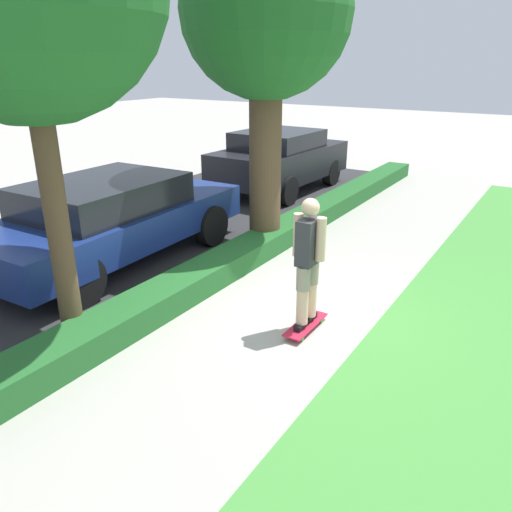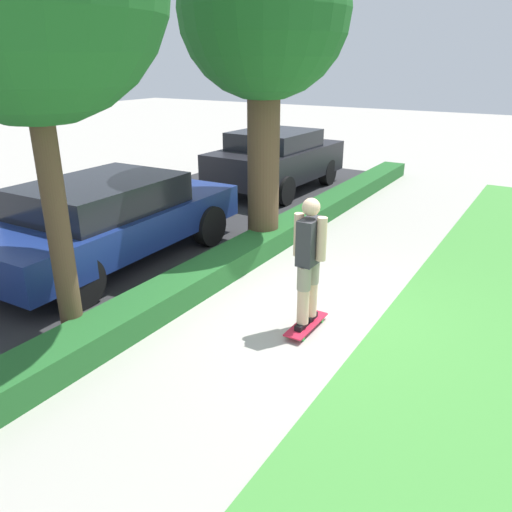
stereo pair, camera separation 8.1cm
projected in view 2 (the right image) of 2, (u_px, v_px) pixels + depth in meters
ground_plane at (299, 311)px, 6.78m from camera, size 60.00×60.00×0.00m
street_asphalt at (88, 253)px, 8.84m from camera, size 18.63×5.00×0.01m
hedge_row at (205, 275)px, 7.50m from camera, size 18.63×0.60×0.35m
skateboard at (306, 325)px, 6.31m from camera, size 0.80×0.24×0.08m
skater_person at (309, 260)px, 5.99m from camera, size 0.49×0.42×1.63m
tree_mid at (264, 17)px, 7.80m from camera, size 2.74×2.74×5.29m
parked_car_middle at (109, 218)px, 8.22m from camera, size 4.81×2.15×1.41m
parked_car_rear at (276, 159)px, 12.86m from camera, size 3.99×2.09×1.53m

